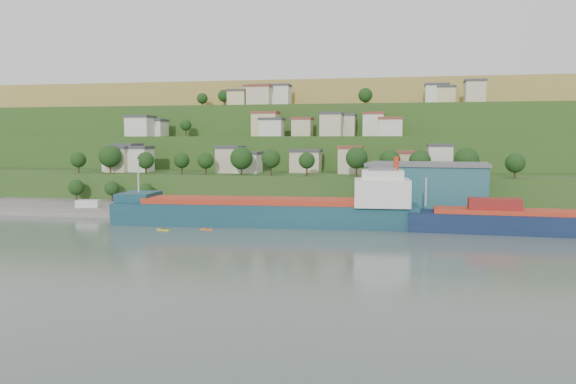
% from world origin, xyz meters
% --- Properties ---
extents(ground, '(500.00, 500.00, 0.00)m').
position_xyz_m(ground, '(0.00, 0.00, 0.00)').
color(ground, '#485852').
rests_on(ground, ground).
extents(quay, '(220.00, 26.00, 4.00)m').
position_xyz_m(quay, '(20.00, 28.00, 0.00)').
color(quay, slate).
rests_on(quay, ground).
extents(pebble_beach, '(40.00, 18.00, 2.40)m').
position_xyz_m(pebble_beach, '(-55.00, 22.00, 0.00)').
color(pebble_beach, slate).
rests_on(pebble_beach, ground).
extents(hillside, '(360.00, 210.97, 96.00)m').
position_xyz_m(hillside, '(-0.02, 168.69, 0.08)').
color(hillside, '#284719').
rests_on(hillside, ground).
extents(cargo_ship_near, '(74.77, 16.30, 19.06)m').
position_xyz_m(cargo_ship_near, '(7.03, 10.19, 3.04)').
color(cargo_ship_near, '#133347').
rests_on(cargo_ship_near, ground).
extents(cargo_ship_far, '(56.82, 11.57, 15.35)m').
position_xyz_m(cargo_ship_far, '(69.83, 9.06, 2.42)').
color(cargo_ship_far, '#0C1635').
rests_on(cargo_ship_far, ground).
extents(warehouse, '(32.57, 21.69, 12.80)m').
position_xyz_m(warehouse, '(44.52, 29.85, 8.43)').
color(warehouse, '#215A64').
rests_on(warehouse, quay).
extents(caravan, '(6.61, 3.87, 2.89)m').
position_xyz_m(caravan, '(-47.90, 19.08, 2.64)').
color(caravan, silver).
rests_on(caravan, pebble_beach).
extents(dinghy, '(4.62, 2.61, 0.87)m').
position_xyz_m(dinghy, '(-48.29, 20.20, 1.64)').
color(dinghy, silver).
rests_on(dinghy, pebble_beach).
extents(kayak_orange, '(3.03, 0.74, 0.75)m').
position_xyz_m(kayak_orange, '(-6.64, 0.21, 0.22)').
color(kayak_orange, orange).
rests_on(kayak_orange, ground).
extents(kayak_yellow, '(3.34, 1.55, 0.83)m').
position_xyz_m(kayak_yellow, '(-16.23, -2.52, 0.24)').
color(kayak_yellow, yellow).
rests_on(kayak_yellow, ground).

